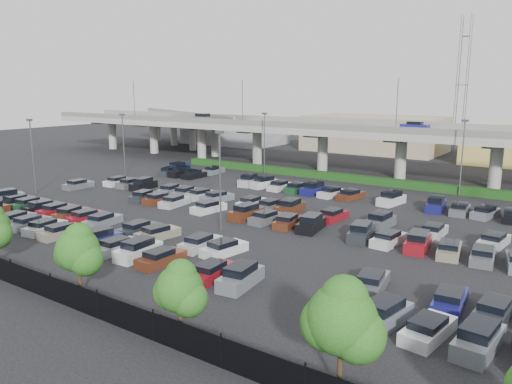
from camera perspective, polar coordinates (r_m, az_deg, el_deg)
ground at (r=57.78m, az=0.94°, el=-2.64°), size 280.00×280.00×0.00m
overpass at (r=84.85m, az=12.97°, el=6.50°), size 150.00×13.00×15.80m
on_ramp at (r=122.45m, az=-8.27°, el=8.19°), size 50.93×30.13×8.80m
hedge at (r=79.21m, az=11.04°, el=1.53°), size 66.00×1.60×1.10m
fence at (r=38.66m, az=-23.23°, el=-9.70°), size 70.00×0.10×2.00m
tree_row at (r=37.95m, az=-21.06°, el=-5.73°), size 65.07×3.66×5.94m
parked_cars at (r=55.36m, az=-1.92°, el=-2.65°), size 63.10×41.62×1.67m
light_poles at (r=60.49m, az=-1.25°, el=4.05°), size 66.90×48.38×10.30m
distant_buildings at (r=110.46m, az=24.88°, el=5.21°), size 138.00×24.00×9.00m
comm_tower at (r=123.53m, az=22.50°, el=11.53°), size 2.40×2.40×30.00m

